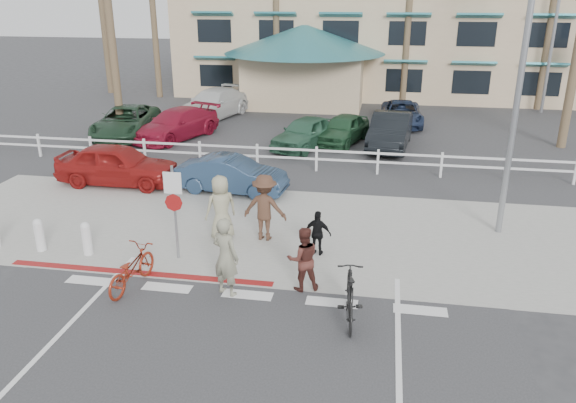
% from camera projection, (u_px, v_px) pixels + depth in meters
% --- Properties ---
extents(ground, '(140.00, 140.00, 0.00)m').
position_uv_depth(ground, '(241.00, 309.00, 12.72)').
color(ground, '#333335').
extents(bike_path, '(12.00, 16.00, 0.01)m').
position_uv_depth(bike_path, '(216.00, 363.00, 10.88)').
color(bike_path, '#333335').
rests_on(bike_path, ground).
extents(sidewalk_plaza, '(22.00, 7.00, 0.01)m').
position_uv_depth(sidewalk_plaza, '(278.00, 230.00, 16.87)').
color(sidewalk_plaza, gray).
rests_on(sidewalk_plaza, ground).
extents(cross_street, '(40.00, 5.00, 0.01)m').
position_uv_depth(cross_street, '(299.00, 187.00, 20.55)').
color(cross_street, '#333335').
rests_on(cross_street, ground).
extents(parking_lot, '(50.00, 16.00, 0.01)m').
position_uv_depth(parking_lot, '(327.00, 128.00, 29.30)').
color(parking_lot, '#333335').
rests_on(parking_lot, ground).
extents(curb_red, '(7.00, 0.25, 0.02)m').
position_uv_depth(curb_red, '(139.00, 273.00, 14.30)').
color(curb_red, maroon).
rests_on(curb_red, ground).
extents(rail_fence, '(29.40, 0.16, 1.00)m').
position_uv_depth(rail_fence, '(319.00, 159.00, 22.14)').
color(rail_fence, silver).
rests_on(rail_fence, ground).
extents(building, '(28.00, 16.00, 11.30)m').
position_uv_depth(building, '(377.00, 6.00, 38.95)').
color(building, '#D0B48E').
rests_on(building, ground).
extents(sign_post, '(0.50, 0.10, 2.90)m').
position_uv_depth(sign_post, '(175.00, 208.00, 14.60)').
color(sign_post, gray).
rests_on(sign_post, ground).
extents(bollard_0, '(0.26, 0.26, 0.95)m').
position_uv_depth(bollard_0, '(87.00, 238.00, 15.16)').
color(bollard_0, silver).
rests_on(bollard_0, ground).
extents(bollard_1, '(0.26, 0.26, 0.95)m').
position_uv_depth(bollard_1, '(39.00, 235.00, 15.39)').
color(bollard_1, silver).
rests_on(bollard_1, ground).
extents(streetlight_0, '(0.60, 2.00, 9.00)m').
position_uv_depth(streetlight_0, '(520.00, 80.00, 15.15)').
color(streetlight_0, gray).
rests_on(streetlight_0, ground).
extents(streetlight_1, '(0.60, 2.00, 9.50)m').
position_uv_depth(streetlight_1, '(555.00, 28.00, 31.23)').
color(streetlight_1, gray).
rests_on(streetlight_1, ground).
extents(palm_10, '(4.00, 4.00, 12.00)m').
position_uv_depth(palm_10, '(108.00, 7.00, 26.01)').
color(palm_10, '#143414').
rests_on(palm_10, ground).
extents(bike_red, '(0.93, 1.97, 1.00)m').
position_uv_depth(bike_red, '(131.00, 269.00, 13.47)').
color(bike_red, maroon).
rests_on(bike_red, ground).
extents(rider_red, '(0.84, 0.72, 1.94)m').
position_uv_depth(rider_red, '(226.00, 257.00, 13.02)').
color(rider_red, gray).
rests_on(rider_red, ground).
extents(bike_black, '(0.75, 2.01, 1.18)m').
position_uv_depth(bike_black, '(350.00, 296.00, 12.09)').
color(bike_black, black).
rests_on(bike_black, ground).
extents(rider_black, '(0.94, 0.83, 1.60)m').
position_uv_depth(rider_black, '(303.00, 259.00, 13.29)').
color(rider_black, '#4D241E').
rests_on(rider_black, ground).
extents(pedestrian_a, '(1.31, 0.81, 1.95)m').
position_uv_depth(pedestrian_a, '(265.00, 208.00, 15.94)').
color(pedestrian_a, '#4A2F21').
rests_on(pedestrian_a, ground).
extents(pedestrian_child, '(0.78, 0.43, 1.27)m').
position_uv_depth(pedestrian_child, '(318.00, 233.00, 15.09)').
color(pedestrian_child, black).
rests_on(pedestrian_child, ground).
extents(pedestrian_b, '(1.10, 1.04, 1.89)m').
position_uv_depth(pedestrian_b, '(221.00, 208.00, 16.02)').
color(pedestrian_b, gray).
rests_on(pedestrian_b, ground).
extents(car_white_sedan, '(4.02, 1.76, 1.29)m').
position_uv_depth(car_white_sedan, '(232.00, 175.00, 19.81)').
color(car_white_sedan, '#20344F').
rests_on(car_white_sedan, ground).
extents(car_red_compact, '(4.46, 1.81, 1.52)m').
position_uv_depth(car_red_compact, '(117.00, 164.00, 20.60)').
color(car_red_compact, maroon).
rests_on(car_red_compact, ground).
extents(lot_car_0, '(3.10, 5.49, 1.45)m').
position_uv_depth(lot_car_0, '(126.00, 122.00, 27.38)').
color(lot_car_0, '#1C3824').
rests_on(lot_car_0, ground).
extents(lot_car_1, '(3.63, 5.30, 1.42)m').
position_uv_depth(lot_car_1, '(176.00, 124.00, 26.92)').
color(lot_car_1, maroon).
rests_on(lot_car_1, ground).
extents(lot_car_2, '(3.03, 4.44, 1.40)m').
position_uv_depth(lot_car_2, '(305.00, 133.00, 25.37)').
color(lot_car_2, '#2E5D45').
rests_on(lot_car_2, ground).
extents(lot_car_3, '(2.15, 4.87, 1.56)m').
position_uv_depth(lot_car_3, '(390.00, 131.00, 25.37)').
color(lot_car_3, black).
rests_on(lot_car_3, ground).
extents(lot_car_4, '(3.62, 5.76, 1.56)m').
position_uv_depth(lot_car_4, '(213.00, 104.00, 31.32)').
color(lot_car_4, silver).
rests_on(lot_car_4, ground).
extents(lot_car_5, '(2.24, 4.52, 1.23)m').
position_uv_depth(lot_car_5, '(402.00, 113.00, 29.71)').
color(lot_car_5, '#1D2A47').
rests_on(lot_car_5, ground).
extents(lot_car_6, '(2.63, 4.20, 1.33)m').
position_uv_depth(lot_car_6, '(343.00, 129.00, 26.20)').
color(lot_car_6, '#214B2D').
rests_on(lot_car_6, ground).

